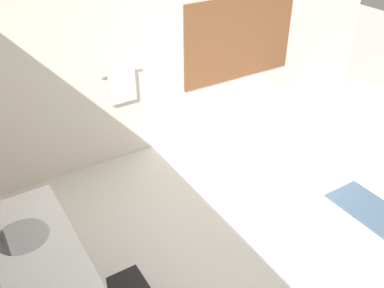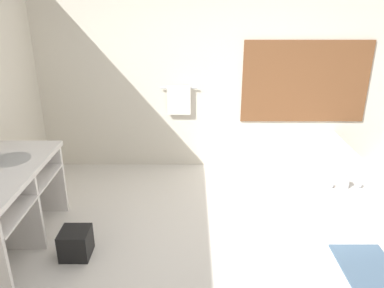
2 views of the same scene
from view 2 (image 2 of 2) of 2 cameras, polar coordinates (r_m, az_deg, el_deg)
The scene contains 6 objects.
ground_plane at distance 3.61m, azimuth 1.86°, elevation -17.87°, with size 16.00×16.00×0.00m, color silver.
wall_back_with_blinds at distance 5.11m, azimuth 1.75°, elevation 10.84°, with size 7.40×0.13×2.70m.
vanity_counter at distance 3.89m, azimuth -26.72°, elevation -6.49°, with size 0.68×1.43×0.86m.
bathtub at distance 4.81m, azimuth 18.38°, elevation -4.30°, with size 0.96×1.77×0.64m.
waste_bin at distance 3.80m, azimuth -17.46°, elevation -14.23°, with size 0.27×0.27×0.27m.
bath_mat at distance 3.86m, azimuth 25.49°, elevation -17.25°, with size 0.49×0.80×0.02m.
Camera 2 is at (-0.12, -2.79, 2.30)m, focal length 35.00 mm.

